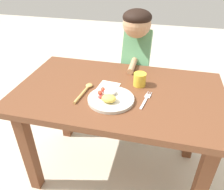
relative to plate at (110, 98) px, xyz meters
The scene contains 8 objects.
ground_plane 0.72m from the plate, 79.88° to the left, with size 8.00×8.00×0.00m, color beige.
dining_table 0.17m from the plate, 79.88° to the left, with size 1.21×0.72×0.70m.
plate is the anchor object (origin of this frame).
fork 0.19m from the plate, 15.20° to the left, with size 0.05×0.18×0.01m.
spoon 0.17m from the plate, 161.56° to the left, with size 0.05×0.22×0.02m.
drinking_cup 0.24m from the plate, 56.97° to the left, with size 0.07×0.07×0.08m, color gold.
person 0.62m from the plate, 85.00° to the left, with size 0.21×0.42×1.07m.
napkin 0.15m from the plate, 108.06° to the left, with size 0.12×0.11×0.00m, color white.
Camera 1 is at (0.22, -1.08, 1.38)m, focal length 35.67 mm.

